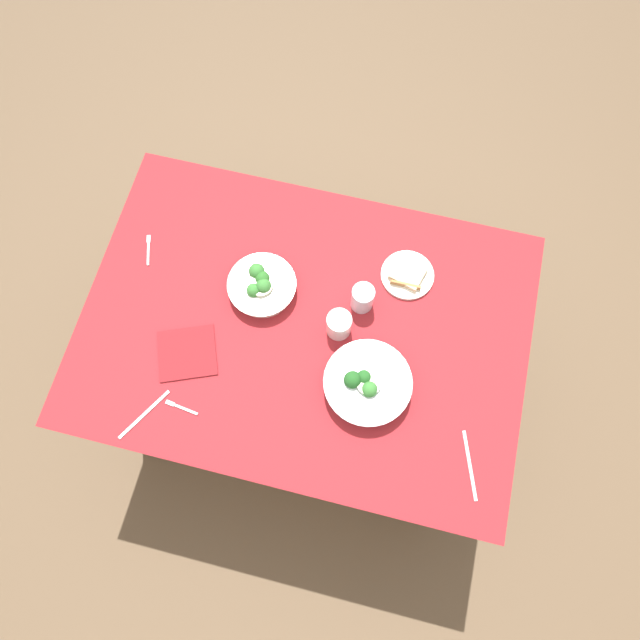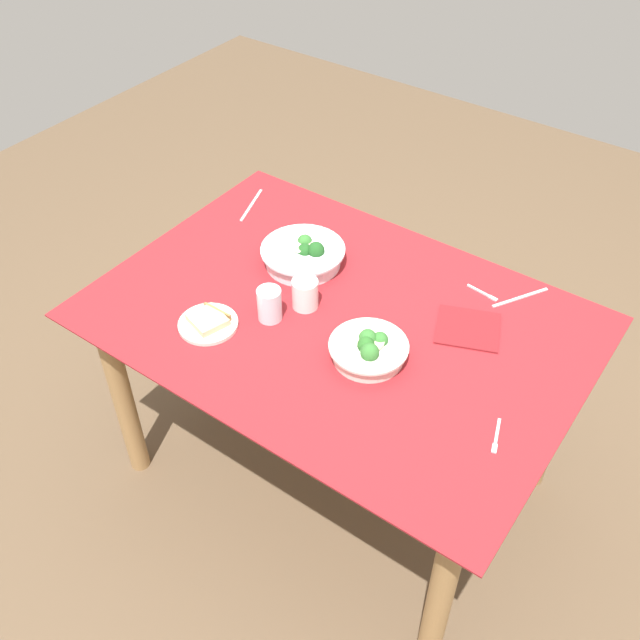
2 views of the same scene
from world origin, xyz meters
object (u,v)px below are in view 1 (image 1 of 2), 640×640
at_px(broccoli_bowl_near, 367,384).
at_px(water_glass_side, 362,298).
at_px(fork_by_far_bowl, 180,407).
at_px(water_glass_center, 339,325).
at_px(table_knife_right, 470,465).
at_px(table_knife_left, 144,414).
at_px(fork_by_near_bowl, 148,249).
at_px(napkin_folded_upper, 187,353).
at_px(bread_side_plate, 407,275).
at_px(broccoli_bowl_far, 262,286).

bearing_deg(broccoli_bowl_near, water_glass_side, 105.38).
distance_m(broccoli_bowl_near, fork_by_far_bowl, 0.58).
distance_m(water_glass_center, table_knife_right, 0.58).
distance_m(water_glass_side, table_knife_left, 0.77).
relative_size(water_glass_side, fork_by_near_bowl, 0.94).
bearing_deg(fork_by_far_bowl, table_knife_left, 32.94).
bearing_deg(fork_by_near_bowl, water_glass_center, -118.31).
bearing_deg(table_knife_left, napkin_folded_upper, 12.92).
relative_size(broccoli_bowl_near, bread_side_plate, 1.54).
bearing_deg(water_glass_center, table_knife_left, -141.48).
bearing_deg(fork_by_far_bowl, water_glass_center, -131.32).
bearing_deg(water_glass_center, broccoli_bowl_near, -52.12).
xyz_separation_m(fork_by_far_bowl, table_knife_left, (-0.10, -0.05, -0.00)).
xyz_separation_m(broccoli_bowl_near, table_knife_right, (0.35, -0.16, -0.03)).
relative_size(broccoli_bowl_near, fork_by_near_bowl, 2.46).
relative_size(water_glass_side, table_knife_right, 0.51).
bearing_deg(napkin_folded_upper, water_glass_side, 30.62).
distance_m(broccoli_bowl_near, water_glass_side, 0.28).
relative_size(broccoli_bowl_near, table_knife_right, 1.32).
distance_m(water_glass_center, water_glass_side, 0.12).
xyz_separation_m(water_glass_center, table_knife_left, (-0.52, -0.41, -0.05)).
bearing_deg(fork_by_near_bowl, broccoli_bowl_far, -114.88).
bearing_deg(fork_by_far_bowl, table_knife_right, -169.90).
bearing_deg(fork_by_far_bowl, broccoli_bowl_near, -152.11).
relative_size(bread_side_plate, water_glass_side, 1.70).
relative_size(broccoli_bowl_far, napkin_folded_upper, 1.23).
bearing_deg(water_glass_side, water_glass_center, -117.02).
distance_m(bread_side_plate, napkin_folded_upper, 0.76).
bearing_deg(table_knife_right, water_glass_side, -154.22).
bearing_deg(table_knife_left, table_knife_right, -54.89).
bearing_deg(bread_side_plate, fork_by_far_bowl, -134.81).
relative_size(broccoli_bowl_far, fork_by_near_bowl, 2.03).
distance_m(table_knife_left, napkin_folded_upper, 0.23).
bearing_deg(water_glass_center, fork_by_far_bowl, -138.87).
height_order(table_knife_right, napkin_folded_upper, napkin_folded_upper).
height_order(water_glass_side, napkin_folded_upper, water_glass_side).
bearing_deg(napkin_folded_upper, broccoli_bowl_far, 57.15).
distance_m(broccoli_bowl_far, fork_by_near_bowl, 0.42).
distance_m(water_glass_side, table_knife_right, 0.61).
distance_m(broccoli_bowl_near, napkin_folded_upper, 0.58).
xyz_separation_m(broccoli_bowl_far, table_knife_left, (-0.24, -0.49, -0.03)).
bearing_deg(water_glass_center, fork_by_near_bowl, 169.69).
bearing_deg(broccoli_bowl_near, fork_by_near_bowl, 160.58).
distance_m(broccoli_bowl_far, table_knife_left, 0.55).
bearing_deg(water_glass_center, bread_side_plate, 52.77).
bearing_deg(broccoli_bowl_far, water_glass_center, -15.34).
bearing_deg(napkin_folded_upper, table_knife_left, -107.17).
distance_m(broccoli_bowl_far, water_glass_side, 0.33).
distance_m(broccoli_bowl_near, bread_side_plate, 0.40).
height_order(broccoli_bowl_near, water_glass_center, broccoli_bowl_near).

